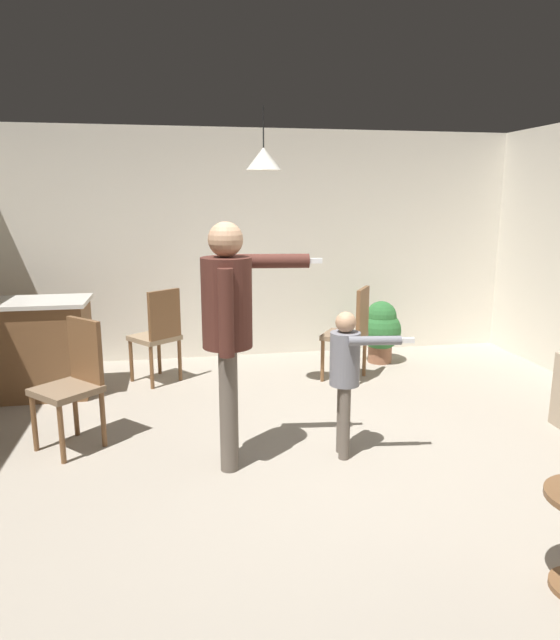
{
  "coord_description": "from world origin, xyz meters",
  "views": [
    {
      "loc": [
        -0.95,
        -3.56,
        1.91
      ],
      "look_at": [
        -0.2,
        0.55,
        1.0
      ],
      "focal_mm": 31.59,
      "sensor_mm": 36.0,
      "label": 1
    }
  ],
  "objects": [
    {
      "name": "ceiling_light_pendant",
      "position": [
        -0.16,
        1.56,
        2.25
      ],
      "size": [
        0.32,
        0.32,
        0.55
      ],
      "color": "silver"
    },
    {
      "name": "person_adult",
      "position": [
        -0.61,
        0.25,
        1.09
      ],
      "size": [
        0.88,
        0.51,
        1.76
      ],
      "rotation": [
        0.0,
        0.0,
        -1.69
      ],
      "color": "#60564C",
      "rests_on": "ground"
    },
    {
      "name": "dining_chair_near_wall",
      "position": [
        -1.77,
        0.78,
        0.55
      ],
      "size": [
        0.59,
        0.59,
        1.0
      ],
      "rotation": [
        0.0,
        0.0,
        2.33
      ],
      "color": "brown",
      "rests_on": "ground"
    },
    {
      "name": "dining_chair_centre_back",
      "position": [
        0.83,
        1.98,
        0.55
      ],
      "size": [
        0.58,
        0.58,
        1.0
      ],
      "rotation": [
        0.0,
        0.0,
        1.0
      ],
      "color": "brown",
      "rests_on": "ground"
    },
    {
      "name": "wall_back",
      "position": [
        0.0,
        3.2,
        1.35
      ],
      "size": [
        6.4,
        0.1,
        2.7
      ],
      "primitive_type": "cube",
      "color": "silver",
      "rests_on": "ground"
    },
    {
      "name": "person_child",
      "position": [
        0.24,
        0.24,
        0.69
      ],
      "size": [
        0.56,
        0.37,
        1.11
      ],
      "rotation": [
        0.0,
        0.0,
        -1.7
      ],
      "color": "#60564C",
      "rests_on": "ground"
    },
    {
      "name": "dining_chair_by_counter",
      "position": [
        -1.17,
        2.25,
        0.55
      ],
      "size": [
        0.59,
        0.59,
        1.0
      ],
      "rotation": [
        0.0,
        0.0,
        0.67
      ],
      "color": "brown",
      "rests_on": "ground"
    },
    {
      "name": "kitchen_counter",
      "position": [
        -2.45,
        2.08,
        0.48
      ],
      "size": [
        1.26,
        0.66,
        0.95
      ],
      "color": "brown",
      "rests_on": "ground"
    },
    {
      "name": "potted_plant_corner",
      "position": [
        1.37,
        2.56,
        0.4
      ],
      "size": [
        0.48,
        0.48,
        0.73
      ],
      "color": "brown",
      "rests_on": "ground"
    },
    {
      "name": "ground",
      "position": [
        0.0,
        0.0,
        0.0
      ],
      "size": [
        7.68,
        7.68,
        0.0
      ],
      "primitive_type": "plane",
      "color": "#9E9384"
    }
  ]
}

